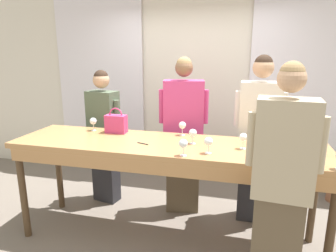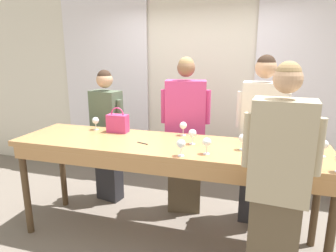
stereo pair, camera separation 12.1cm
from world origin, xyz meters
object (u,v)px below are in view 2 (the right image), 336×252
at_px(wine_glass_front_right, 324,145).
at_px(handbag, 118,123).
at_px(wine_bottle, 316,153).
at_px(wine_glass_back_mid, 183,126).
at_px(guest_olive_jacket, 107,135).
at_px(wine_glass_front_mid, 243,139).
at_px(host_pouring, 277,192).
at_px(wine_glass_back_left, 192,134).
at_px(tasting_bar, 165,153).
at_px(guest_pink_top, 185,136).
at_px(wine_glass_center_left, 262,137).
at_px(wine_glass_center_right, 96,121).
at_px(wine_glass_front_left, 207,142).
at_px(guest_cream_sweater, 260,140).
at_px(wine_glass_back_right, 181,144).

bearing_deg(wine_glass_front_right, handbag, 173.60).
relative_size(wine_bottle, wine_glass_back_mid, 2.32).
bearing_deg(handbag, wine_glass_back_mid, 6.17).
bearing_deg(wine_bottle, guest_olive_jacket, 157.11).
relative_size(wine_glass_front_mid, host_pouring, 0.08).
bearing_deg(wine_glass_back_left, wine_glass_back_mid, 120.04).
relative_size(tasting_bar, wine_bottle, 8.92).
xyz_separation_m(guest_olive_jacket, host_pouring, (1.96, -1.20, 0.06)).
relative_size(wine_glass_back_left, guest_pink_top, 0.08).
distance_m(wine_glass_front_right, wine_glass_center_left, 0.50).
relative_size(handbag, wine_glass_front_mid, 1.89).
relative_size(wine_glass_center_right, guest_olive_jacket, 0.09).
bearing_deg(wine_bottle, handbag, 163.89).
xyz_separation_m(wine_glass_back_mid, guest_olive_jacket, (-1.06, 0.32, -0.27)).
bearing_deg(guest_olive_jacket, wine_glass_front_left, -30.87).
bearing_deg(wine_glass_front_mid, guest_olive_jacket, 159.51).
height_order(wine_glass_center_left, guest_olive_jacket, guest_olive_jacket).
bearing_deg(guest_cream_sweater, wine_glass_center_left, -89.76).
distance_m(wine_glass_center_left, guest_olive_jacket, 1.94).
xyz_separation_m(wine_glass_front_left, guest_pink_top, (-0.39, 0.84, -0.20)).
bearing_deg(wine_glass_front_mid, wine_glass_back_left, 175.26).
height_order(wine_glass_front_mid, guest_olive_jacket, guest_olive_jacket).
bearing_deg(wine_glass_back_mid, wine_glass_front_left, -57.01).
bearing_deg(wine_glass_front_right, tasting_bar, -178.58).
distance_m(wine_bottle, wine_glass_back_left, 1.07).
bearing_deg(wine_glass_back_right, tasting_bar, 128.59).
distance_m(tasting_bar, wine_glass_center_left, 0.92).
bearing_deg(wine_glass_center_right, guest_olive_jacket, 100.03).
relative_size(wine_glass_front_right, guest_olive_jacket, 0.09).
distance_m(wine_glass_front_mid, wine_glass_back_left, 0.47).
bearing_deg(wine_glass_front_right, guest_cream_sweater, 128.39).
xyz_separation_m(wine_glass_front_left, guest_cream_sweater, (0.45, 0.84, -0.18)).
bearing_deg(wine_bottle, wine_glass_center_left, 132.45).
height_order(wine_glass_front_right, guest_pink_top, guest_pink_top).
height_order(wine_glass_front_left, wine_glass_front_right, same).
xyz_separation_m(wine_glass_front_left, guest_olive_jacket, (-1.40, 0.84, -0.27)).
bearing_deg(handbag, wine_glass_center_right, 175.70).
xyz_separation_m(wine_glass_back_right, guest_olive_jacket, (-1.20, 0.95, -0.27)).
bearing_deg(wine_glass_back_right, wine_glass_front_right, 15.90).
bearing_deg(tasting_bar, wine_glass_back_right, -51.41).
bearing_deg(guest_cream_sweater, guest_pink_top, -180.00).
relative_size(wine_glass_front_left, wine_glass_front_mid, 1.00).
bearing_deg(wine_glass_back_left, wine_glass_back_right, -93.36).
bearing_deg(guest_olive_jacket, guest_cream_sweater, -0.00).
height_order(wine_glass_front_right, wine_glass_back_mid, same).
relative_size(wine_bottle, wine_glass_center_right, 2.32).
distance_m(wine_glass_front_right, wine_glass_back_right, 1.19).
relative_size(wine_glass_center_right, guest_pink_top, 0.08).
bearing_deg(host_pouring, wine_glass_center_left, 99.46).
xyz_separation_m(wine_glass_center_right, host_pouring, (1.90, -0.82, -0.21)).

